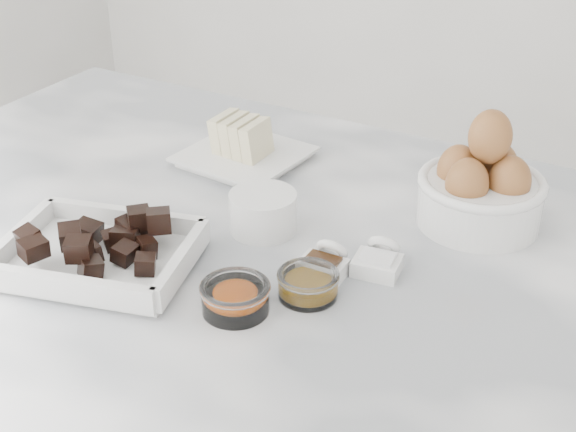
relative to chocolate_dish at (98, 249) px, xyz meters
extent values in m
cube|color=white|center=(0.14, 0.11, -0.04)|extent=(1.20, 0.80, 0.04)
cube|color=white|center=(0.00, 0.00, -0.02)|extent=(0.23, 0.19, 0.01)
cube|color=white|center=(0.00, 0.31, -0.02)|extent=(0.15, 0.15, 0.01)
cube|color=white|center=(0.00, 0.31, -0.01)|extent=(0.17, 0.17, 0.00)
cylinder|color=white|center=(0.12, 0.16, 0.00)|extent=(0.08, 0.08, 0.05)
cylinder|color=white|center=(0.12, 0.16, 0.02)|extent=(0.07, 0.07, 0.01)
cylinder|color=white|center=(0.33, 0.30, 0.01)|extent=(0.15, 0.15, 0.06)
torus|color=white|center=(0.33, 0.30, 0.03)|extent=(0.15, 0.15, 0.01)
ellipsoid|color=brown|center=(0.37, 0.31, 0.04)|extent=(0.05, 0.05, 0.07)
ellipsoid|color=brown|center=(0.30, 0.30, 0.04)|extent=(0.05, 0.05, 0.07)
ellipsoid|color=brown|center=(0.34, 0.33, 0.04)|extent=(0.05, 0.05, 0.07)
ellipsoid|color=brown|center=(0.33, 0.27, 0.04)|extent=(0.05, 0.05, 0.07)
ellipsoid|color=brown|center=(0.34, 0.30, 0.09)|extent=(0.05, 0.05, 0.07)
cylinder|color=white|center=(0.23, 0.06, -0.01)|extent=(0.06, 0.06, 0.03)
torus|color=white|center=(0.23, 0.06, 0.00)|extent=(0.07, 0.07, 0.01)
cylinder|color=#C6830D|center=(0.23, 0.06, -0.01)|extent=(0.05, 0.05, 0.01)
cylinder|color=white|center=(0.18, 0.01, -0.01)|extent=(0.07, 0.07, 0.03)
torus|color=white|center=(0.18, 0.01, 0.01)|extent=(0.07, 0.07, 0.01)
ellipsoid|color=orange|center=(0.18, 0.01, -0.01)|extent=(0.05, 0.05, 0.02)
cube|color=white|center=(0.22, 0.10, -0.01)|extent=(0.05, 0.04, 0.02)
cube|color=black|center=(0.22, 0.10, 0.00)|extent=(0.04, 0.03, 0.00)
torus|color=white|center=(0.22, 0.13, 0.00)|extent=(0.04, 0.03, 0.04)
cube|color=white|center=(0.27, 0.14, -0.01)|extent=(0.06, 0.05, 0.02)
cube|color=white|center=(0.27, 0.14, 0.00)|extent=(0.04, 0.03, 0.00)
torus|color=white|center=(0.27, 0.16, 0.00)|extent=(0.04, 0.03, 0.04)
camera|label=1|loc=(0.55, -0.55, 0.47)|focal=50.00mm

